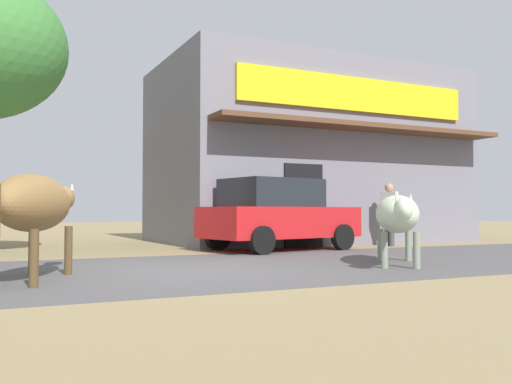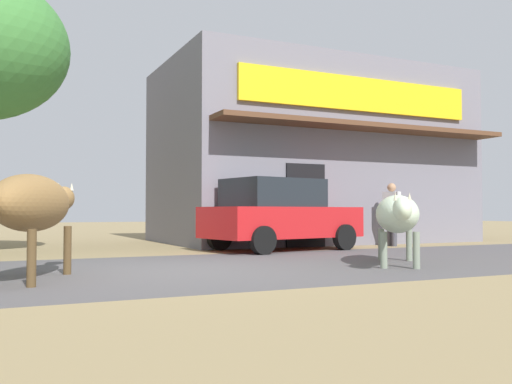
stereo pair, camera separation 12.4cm
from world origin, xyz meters
name	(u,v)px [view 2 (the right image)]	position (x,y,z in m)	size (l,w,h in m)	color
ground	(171,270)	(0.00, 0.00, 0.00)	(80.00, 80.00, 0.00)	#947F56
asphalt_road	(171,270)	(0.00, 0.00, 0.00)	(72.00, 5.39, 0.00)	#545152
storefront_right_club	(310,157)	(6.31, 6.47, 2.58)	(8.86, 6.10, 5.14)	slate
parked_hatchback_car	(279,214)	(3.52, 3.15, 0.84)	(3.90, 2.38, 1.64)	red
cow_near_brown	(34,204)	(-2.02, -0.46, 1.00)	(1.52, 2.60, 1.39)	olive
cow_far_dark	(397,215)	(3.68, -0.85, 0.84)	(2.03, 2.53, 1.18)	beige
pedestrian_by_shop	(392,209)	(6.88, 3.29, 0.96)	(0.37, 0.61, 1.63)	#3F3F47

